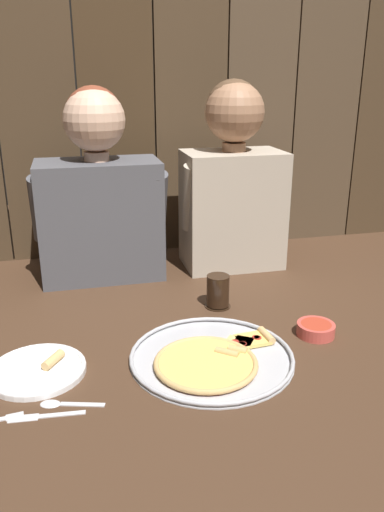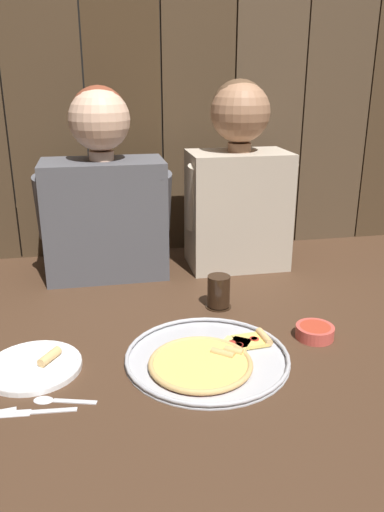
{
  "view_description": "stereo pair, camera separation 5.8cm",
  "coord_description": "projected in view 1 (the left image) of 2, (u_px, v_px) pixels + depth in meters",
  "views": [
    {
      "loc": [
        -0.32,
        -1.2,
        0.66
      ],
      "look_at": [
        -0.0,
        0.1,
        0.18
      ],
      "focal_mm": 35.7,
      "sensor_mm": 36.0,
      "label": 1
    },
    {
      "loc": [
        -0.26,
        -1.22,
        0.66
      ],
      "look_at": [
        -0.0,
        0.1,
        0.18
      ],
      "focal_mm": 35.7,
      "sensor_mm": 36.0,
      "label": 2
    }
  ],
  "objects": [
    {
      "name": "table_knife",
      "position": [
        46.0,
        416.0,
        1.04
      ],
      "size": [
        0.16,
        0.03,
        0.01
      ],
      "color": "silver",
      "rests_on": "ground"
    },
    {
      "name": "drinking_glass",
      "position": [
        218.0,
        292.0,
        1.52
      ],
      "size": [
        0.08,
        0.08,
        0.1
      ],
      "color": "black",
      "rests_on": "ground"
    },
    {
      "name": "wooden_backdrop_wall",
      "position": [
        154.0,
        71.0,
        1.82
      ],
      "size": [
        2.19,
        0.03,
        1.34
      ],
      "color": "#3F2D1B",
      "rests_on": "ground"
    },
    {
      "name": "diner_right",
      "position": [
        233.0,
        181.0,
        1.77
      ],
      "size": [
        0.38,
        0.22,
        0.65
      ],
      "color": "#B2A38E",
      "rests_on": "ground"
    },
    {
      "name": "diner_left",
      "position": [
        99.0,
        194.0,
        1.68
      ],
      "size": [
        0.44,
        0.22,
        0.63
      ],
      "color": "#4C4C51",
      "rests_on": "ground"
    },
    {
      "name": "pizza_tray",
      "position": [
        211.0,
        358.0,
        1.24
      ],
      "size": [
        0.4,
        0.4,
        0.03
      ],
      "color": "#B2B2B7",
      "rests_on": "ground"
    },
    {
      "name": "dipping_bowl",
      "position": [
        316.0,
        329.0,
        1.36
      ],
      "size": [
        0.1,
        0.1,
        0.03
      ],
      "color": "#CC4C42",
      "rests_on": "ground"
    },
    {
      "name": "dinner_plate",
      "position": [
        38.0,
        370.0,
        1.19
      ],
      "size": [
        0.23,
        0.23,
        0.03
      ],
      "color": "white",
      "rests_on": "ground"
    },
    {
      "name": "ground_plane",
      "position": [
        202.0,
        329.0,
        1.4
      ],
      "size": [
        3.2,
        3.2,
        0.0
      ],
      "primitive_type": "plane",
      "color": "#422B1C"
    },
    {
      "name": "table_spoon",
      "position": [
        61.0,
        403.0,
        1.08
      ],
      "size": [
        0.14,
        0.06,
        0.01
      ],
      "color": "silver",
      "rests_on": "ground"
    }
  ]
}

